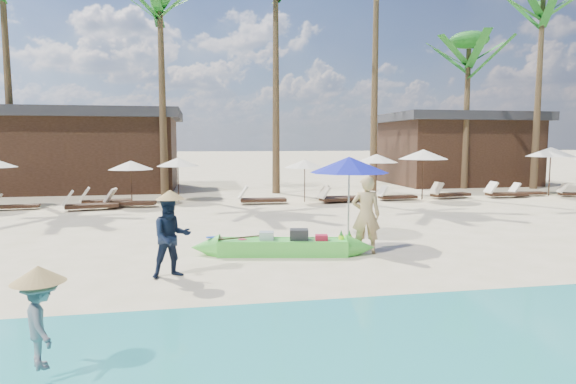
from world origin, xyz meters
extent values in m
plane|color=#F9E1B8|center=(0.00, 0.00, 0.00)|extent=(240.00, 240.00, 0.00)
cube|color=tan|center=(0.00, -5.00, 0.00)|extent=(240.00, 4.50, 0.01)
cube|color=#4DD942|center=(0.16, 0.76, 0.18)|extent=(3.02, 1.14, 0.35)
cube|color=white|center=(0.16, 0.76, 0.19)|extent=(2.58, 0.90, 0.16)
cube|color=#262628|center=(0.53, 0.69, 0.44)|extent=(0.47, 0.40, 0.33)
cube|color=silver|center=(-0.19, 0.87, 0.41)|extent=(0.37, 0.33, 0.26)
cube|color=red|center=(1.03, 0.55, 0.38)|extent=(0.32, 0.28, 0.21)
cylinder|color=red|center=(-0.74, 0.98, 0.32)|extent=(0.21, 0.21, 0.08)
cylinder|color=#262628|center=(-0.99, 0.93, 0.31)|extent=(0.19, 0.19, 0.07)
sphere|color=#BFBE77|center=(-1.26, 1.02, 0.36)|extent=(0.17, 0.17, 0.17)
cylinder|color=#FFFD20|center=(1.51, 0.59, 0.36)|extent=(0.13, 0.13, 0.17)
cylinder|color=#FFFD20|center=(1.69, 0.55, 0.36)|extent=(0.13, 0.13, 0.17)
imported|color=tan|center=(2.11, 0.61, 0.91)|extent=(0.75, 0.60, 1.81)
imported|color=#131E35|center=(-2.25, -0.62, 0.79)|extent=(0.90, 0.78, 1.57)
imported|color=gray|center=(-3.40, -4.58, 0.68)|extent=(0.61, 0.74, 1.00)
cylinder|color=#99999E|center=(2.15, 2.07, 1.07)|extent=(0.05, 0.05, 2.15)
cone|color=#131AB2|center=(2.15, 2.07, 2.00)|extent=(2.06, 2.06, 0.42)
cube|color=#382217|center=(-8.56, 9.87, 0.14)|extent=(1.58, 0.68, 0.11)
cylinder|color=#382217|center=(-4.39, 10.25, 0.89)|extent=(0.04, 0.04, 1.78)
cone|color=white|center=(-4.39, 10.25, 1.66)|extent=(1.78, 1.78, 0.36)
cube|color=#382217|center=(-5.41, 10.53, 0.17)|extent=(1.97, 0.92, 0.13)
cube|color=white|center=(-6.23, 10.40, 0.50)|extent=(0.52, 0.67, 0.55)
cube|color=#382217|center=(-5.72, 9.28, 0.17)|extent=(1.98, 0.95, 0.13)
cube|color=white|center=(-6.55, 9.13, 0.50)|extent=(0.53, 0.68, 0.56)
cylinder|color=#382217|center=(-2.58, 11.46, 0.93)|extent=(0.05, 0.05, 1.85)
cone|color=white|center=(-2.58, 11.46, 1.72)|extent=(1.85, 1.85, 0.37)
cube|color=#382217|center=(-4.36, 9.86, 0.16)|extent=(1.92, 0.84, 0.13)
cube|color=white|center=(-5.17, 9.97, 0.49)|extent=(0.49, 0.65, 0.54)
cylinder|color=#382217|center=(2.77, 10.17, 0.89)|extent=(0.04, 0.04, 1.79)
cone|color=white|center=(2.77, 10.17, 1.66)|extent=(1.79, 1.79, 0.36)
cube|color=#382217|center=(0.94, 9.88, 0.17)|extent=(1.92, 0.70, 0.13)
cube|color=white|center=(0.10, 9.92, 0.50)|extent=(0.45, 0.63, 0.55)
cube|color=#382217|center=(4.22, 9.69, 0.16)|extent=(1.84, 0.91, 0.12)
cube|color=white|center=(3.46, 9.53, 0.47)|extent=(0.50, 0.64, 0.51)
cylinder|color=#382217|center=(6.41, 11.20, 0.99)|extent=(0.05, 0.05, 1.97)
cone|color=white|center=(6.41, 11.20, 1.83)|extent=(1.97, 1.97, 0.39)
cube|color=#382217|center=(4.44, 10.19, 0.16)|extent=(1.78, 0.62, 0.12)
cube|color=white|center=(3.66, 10.22, 0.47)|extent=(0.41, 0.58, 0.51)
cube|color=#382217|center=(6.98, 10.02, 0.15)|extent=(1.72, 0.67, 0.12)
cube|color=white|center=(6.24, 9.97, 0.45)|extent=(0.42, 0.57, 0.49)
cylinder|color=#382217|center=(8.17, 10.08, 1.09)|extent=(0.05, 0.05, 2.19)
cone|color=white|center=(8.17, 10.08, 2.04)|extent=(2.19, 2.19, 0.44)
cube|color=#382217|center=(9.72, 10.33, 0.16)|extent=(1.95, 0.95, 0.13)
cube|color=white|center=(8.91, 10.18, 0.49)|extent=(0.52, 0.67, 0.54)
cylinder|color=#382217|center=(14.80, 10.30, 1.14)|extent=(0.06, 0.06, 2.28)
cone|color=white|center=(14.80, 10.30, 2.12)|extent=(2.28, 2.28, 0.46)
cube|color=#382217|center=(12.40, 10.05, 0.16)|extent=(1.88, 0.65, 0.13)
cube|color=white|center=(11.58, 10.07, 0.49)|extent=(0.43, 0.61, 0.54)
cube|color=#382217|center=(13.83, 10.47, 0.14)|extent=(1.62, 0.59, 0.11)
cube|color=white|center=(13.13, 10.50, 0.42)|extent=(0.38, 0.53, 0.47)
cube|color=white|center=(15.24, 9.96, 0.41)|extent=(0.49, 0.58, 0.45)
cone|color=brown|center=(-10.45, 15.08, 5.45)|extent=(0.40, 0.40, 10.89)
cone|color=brown|center=(-3.36, 14.27, 5.04)|extent=(0.40, 0.40, 10.08)
cone|color=brown|center=(2.15, 14.01, 5.63)|extent=(0.40, 0.40, 11.26)
cone|color=brown|center=(7.45, 14.38, 6.58)|extent=(0.40, 0.40, 13.16)
cone|color=brown|center=(12.84, 14.52, 4.04)|extent=(0.40, 0.40, 8.07)
ellipsoid|color=#1E6D1B|center=(12.84, 14.52, 8.07)|extent=(2.08, 2.08, 0.88)
cone|color=brown|center=(16.57, 13.68, 5.32)|extent=(0.40, 0.40, 10.64)
cube|color=#382217|center=(-8.00, 17.50, 1.90)|extent=(10.00, 6.00, 3.80)
cube|color=#2D2D33|center=(-8.00, 17.50, 4.05)|extent=(10.80, 6.60, 0.50)
cube|color=#382217|center=(14.00, 17.50, 1.90)|extent=(8.00, 6.00, 3.80)
cube|color=#2D2D33|center=(14.00, 17.50, 4.05)|extent=(8.80, 6.60, 0.50)
camera|label=1|loc=(-1.71, -9.94, 2.60)|focal=30.00mm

